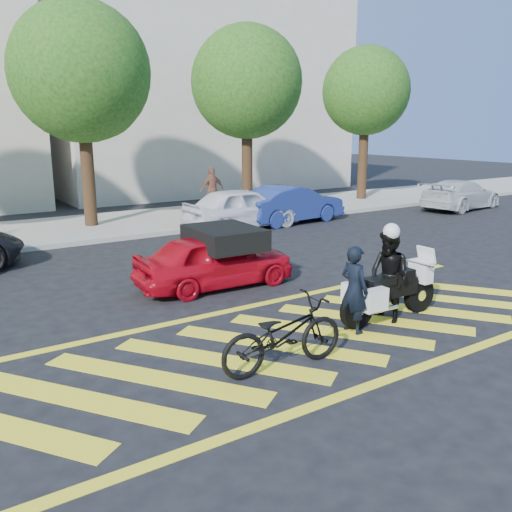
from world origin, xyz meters
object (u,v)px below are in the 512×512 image
bicycle (283,335)px  officer_moto (389,276)px  parked_far_right (461,195)px  officer_bike (354,290)px  parked_mid_right (242,208)px  red_convertible (215,260)px  parked_right (291,204)px  police_motorcycle (388,291)px

bicycle → officer_moto: (2.85, 0.60, 0.31)m
bicycle → parked_far_right: bearing=-58.5°
officer_bike → officer_moto: officer_moto is taller
bicycle → officer_moto: size_ratio=1.21×
officer_bike → officer_moto: bearing=-90.7°
parked_mid_right → parked_far_right: (10.31, -1.40, -0.09)m
red_convertible → parked_right: parked_right is taller
officer_bike → parked_right: officer_bike is taller
police_motorcycle → red_convertible: size_ratio=0.65×
officer_bike → parked_right: bearing=-37.1°
parked_right → officer_moto: bearing=148.0°
bicycle → red_convertible: size_ratio=0.57×
parked_right → parked_mid_right: bearing=85.5°
parked_right → bicycle: bearing=137.7°
red_convertible → parked_far_right: parked_far_right is taller
officer_bike → parked_far_right: 16.12m
police_motorcycle → parked_mid_right: (2.70, 9.36, 0.17)m
police_motorcycle → red_convertible: bearing=114.4°
parked_mid_right → parked_right: bearing=-91.4°
police_motorcycle → officer_moto: 0.29m
parked_far_right → red_convertible: bearing=99.0°
bicycle → parked_mid_right: 11.42m
police_motorcycle → parked_far_right: bearing=32.1°
officer_moto → parked_far_right: officer_moto is taller
parked_far_right → parked_mid_right: bearing=74.9°
parked_mid_right → parked_right: size_ratio=1.01×
red_convertible → parked_right: bearing=-46.6°
officer_bike → parked_far_right: bearing=-65.6°
officer_moto → parked_right: (4.87, 9.37, -0.15)m
officer_bike → red_convertible: officer_bike is taller
officer_bike → police_motorcycle: (0.95, 0.08, -0.22)m
red_convertible → parked_mid_right: 7.15m
bicycle → officer_moto: 2.93m
police_motorcycle → parked_far_right: 15.26m
bicycle → police_motorcycle: (2.87, 0.60, 0.02)m
police_motorcycle → parked_right: (4.85, 9.36, 0.14)m
bicycle → red_convertible: 4.45m
officer_moto → parked_far_right: (13.03, 7.97, -0.21)m
parked_mid_right → police_motorcycle: bearing=162.5°
parked_right → parked_far_right: (8.16, -1.40, -0.06)m
bicycle → parked_mid_right: parked_mid_right is taller
officer_moto → parked_mid_right: size_ratio=0.40×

